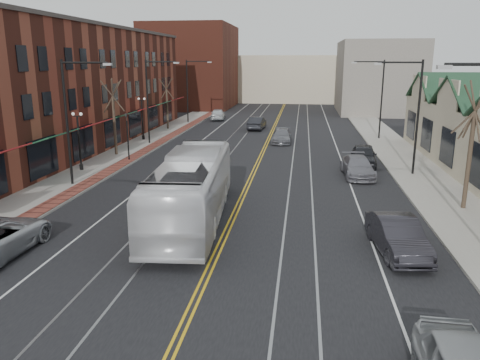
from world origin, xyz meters
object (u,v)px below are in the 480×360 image
(transit_bus, at_px, (192,189))
(parked_car_d, at_px, (363,155))
(parked_car_b, at_px, (398,236))
(parked_car_c, at_px, (358,167))

(transit_bus, bearing_deg, parked_car_d, -129.41)
(transit_bus, height_order, parked_car_d, transit_bus)
(parked_car_b, distance_m, parked_car_c, 13.84)
(transit_bus, xyz_separation_m, parked_car_b, (9.69, -2.85, -0.96))
(parked_car_c, relative_size, parked_car_d, 1.02)
(parked_car_c, xyz_separation_m, parked_car_d, (0.83, 3.71, 0.11))
(transit_bus, bearing_deg, parked_car_b, 159.34)
(transit_bus, relative_size, parked_car_b, 2.63)
(transit_bus, relative_size, parked_car_c, 2.54)
(transit_bus, relative_size, parked_car_d, 2.60)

